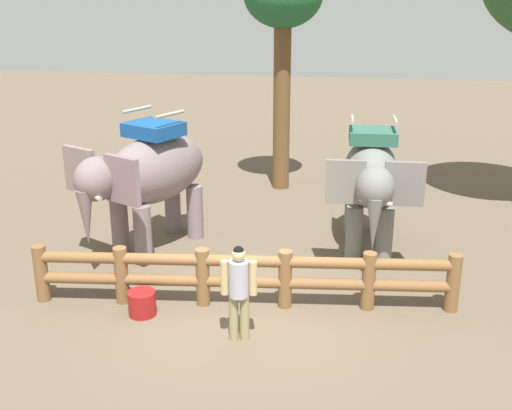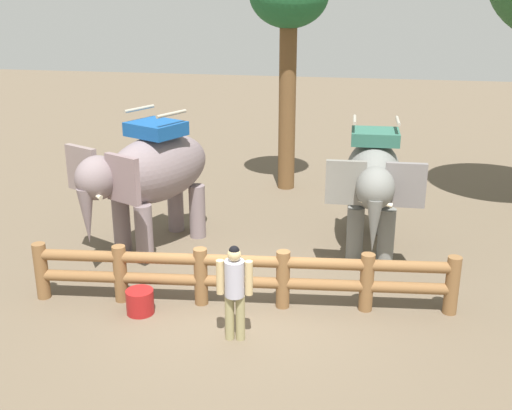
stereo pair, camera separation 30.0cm
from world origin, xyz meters
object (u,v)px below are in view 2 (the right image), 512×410
at_px(tree_back_center, 289,7).
at_px(elephant_near_left, 150,173).
at_px(feed_bucket, 140,302).
at_px(tourist_woman_in_black, 235,286).
at_px(log_fence, 242,274).
at_px(elephant_center, 373,179).

bearing_deg(tree_back_center, elephant_near_left, -114.79).
bearing_deg(feed_bucket, elephant_near_left, 104.36).
bearing_deg(feed_bucket, tourist_woman_in_black, -16.51).
xyz_separation_m(tourist_woman_in_black, feed_bucket, (-1.79, 0.53, -0.72)).
distance_m(log_fence, elephant_near_left, 3.41).
height_order(elephant_center, feed_bucket, elephant_center).
xyz_separation_m(elephant_near_left, elephant_center, (4.55, 0.72, -0.10)).
height_order(elephant_center, tourist_woman_in_black, elephant_center).
height_order(log_fence, elephant_center, elephant_center).
distance_m(elephant_center, tourist_woman_in_black, 4.58).
height_order(elephant_near_left, tourist_woman_in_black, elephant_near_left).
relative_size(elephant_center, tourist_woman_in_black, 2.02).
relative_size(elephant_near_left, tree_back_center, 0.58).
relative_size(tourist_woman_in_black, feed_bucket, 3.38).
bearing_deg(tourist_woman_in_black, tree_back_center, 92.10).
bearing_deg(tree_back_center, tourist_woman_in_black, -87.90).
bearing_deg(elephant_near_left, log_fence, -42.71).
bearing_deg(log_fence, tree_back_center, 91.43).
bearing_deg(tourist_woman_in_black, log_fence, 96.25).
bearing_deg(tree_back_center, elephant_center, -59.95).
xyz_separation_m(elephant_center, tree_back_center, (-2.34, 4.05, 3.26)).
relative_size(elephant_near_left, feed_bucket, 7.32).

